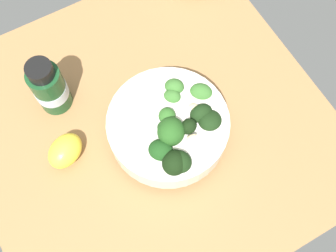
# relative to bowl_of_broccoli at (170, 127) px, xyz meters

# --- Properties ---
(ground_plane) EXTENTS (0.61, 0.61, 0.04)m
(ground_plane) POSITION_rel_bowl_of_broccoli_xyz_m (-0.02, 0.04, -0.06)
(ground_plane) COLOR #996D42
(bowl_of_broccoli) EXTENTS (0.20, 0.20, 0.10)m
(bowl_of_broccoli) POSITION_rel_bowl_of_broccoli_xyz_m (0.00, 0.00, 0.00)
(bowl_of_broccoli) COLOR silver
(bowl_of_broccoli) RESTS_ON ground_plane
(lemon_wedge) EXTENTS (0.08, 0.07, 0.04)m
(lemon_wedge) POSITION_rel_bowl_of_broccoli_xyz_m (-0.17, 0.06, -0.02)
(lemon_wedge) COLOR yellow
(lemon_wedge) RESTS_ON ground_plane
(bottle_tall) EXTENTS (0.06, 0.06, 0.12)m
(bottle_tall) POSITION_rel_bowl_of_broccoli_xyz_m (-0.15, 0.16, 0.01)
(bottle_tall) COLOR #194723
(bottle_tall) RESTS_ON ground_plane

